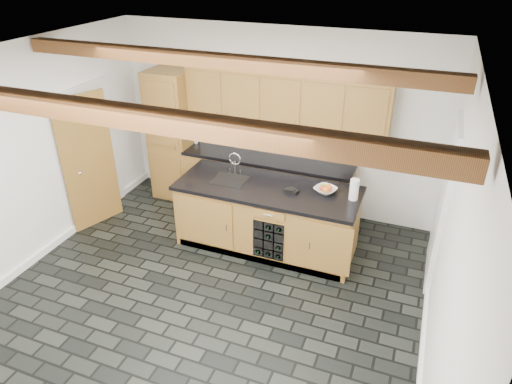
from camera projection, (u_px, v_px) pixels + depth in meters
ground at (207, 297)px, 5.53m from camera, size 5.00×5.00×0.00m
room_shell at (214, 165)px, 5.26m from camera, size 5.01×5.00×5.00m
back_cabinetry at (247, 150)px, 7.01m from camera, size 3.65×0.62×2.20m
island at (267, 217)px, 6.27m from camera, size 2.48×0.96×0.93m
faucet at (231, 177)px, 6.24m from camera, size 0.45×0.40×0.34m
kitchen_scale at (291, 191)px, 5.91m from camera, size 0.20×0.13×0.06m
fruit_bowl at (325, 190)px, 5.91m from camera, size 0.36×0.36×0.07m
fruit_cluster at (326, 188)px, 5.89m from camera, size 0.16×0.17×0.07m
paper_towel at (354, 190)px, 5.70m from camera, size 0.11×0.11×0.28m
mug at (196, 141)px, 7.36m from camera, size 0.11×0.11×0.08m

